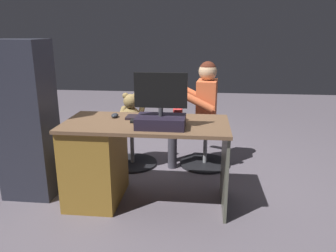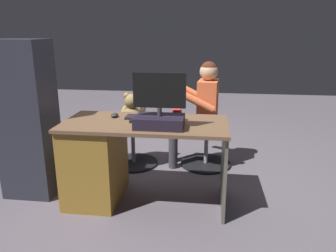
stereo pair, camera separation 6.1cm
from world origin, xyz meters
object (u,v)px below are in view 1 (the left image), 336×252
object	(u,v)px
office_chair_teddy	(132,143)
teddy_bear	(131,112)
monitor	(161,114)
cup	(178,115)
visitor_chair	(205,144)
computer_mouse	(115,115)
person	(199,106)
desk	(107,158)
keyboard	(151,118)
tv_remote	(133,120)

from	to	relation	value
office_chair_teddy	teddy_bear	size ratio (longest dim) A/B	1.48
monitor	cup	bearing A→B (deg)	-120.45
office_chair_teddy	visitor_chair	world-z (taller)	same
cup	visitor_chair	world-z (taller)	cup
computer_mouse	person	xyz separation A→B (m)	(-0.72, -0.75, -0.07)
computer_mouse	person	size ratio (longest dim) A/B	0.08
desk	teddy_bear	world-z (taller)	teddy_bear
office_chair_teddy	visitor_chair	size ratio (longest dim) A/B	0.98
keyboard	cup	bearing A→B (deg)	168.67
desk	cup	bearing A→B (deg)	-173.70
cup	office_chair_teddy	bearing A→B (deg)	-52.71
visitor_chair	person	xyz separation A→B (m)	(0.08, 0.01, 0.43)
cup	monitor	bearing A→B (deg)	59.55
monitor	visitor_chair	world-z (taller)	monitor
teddy_bear	keyboard	bearing A→B (deg)	114.89
monitor	computer_mouse	distance (m)	0.51
desk	office_chair_teddy	world-z (taller)	desk
desk	monitor	size ratio (longest dim) A/B	3.20
computer_mouse	tv_remote	world-z (taller)	computer_mouse
monitor	tv_remote	xyz separation A→B (m)	(0.25, -0.16, -0.10)
tv_remote	office_chair_teddy	world-z (taller)	tv_remote
office_chair_teddy	person	size ratio (longest dim) A/B	0.48
visitor_chair	keyboard	bearing A→B (deg)	57.88
cup	office_chair_teddy	xyz separation A→B (m)	(0.56, -0.74, -0.53)
tv_remote	visitor_chair	bearing A→B (deg)	-133.00
teddy_bear	visitor_chair	size ratio (longest dim) A/B	0.66
teddy_bear	person	bearing A→B (deg)	-175.61
keyboard	teddy_bear	size ratio (longest dim) A/B	1.13
desk	tv_remote	xyz separation A→B (m)	(-0.24, -0.03, 0.34)
computer_mouse	office_chair_teddy	world-z (taller)	computer_mouse
desk	tv_remote	world-z (taller)	tv_remote
desk	keyboard	world-z (taller)	keyboard
monitor	visitor_chair	distance (m)	1.23
cup	teddy_bear	xyz separation A→B (m)	(0.56, -0.75, -0.17)
person	computer_mouse	bearing A→B (deg)	46.32
office_chair_teddy	visitor_chair	bearing A→B (deg)	-174.55
computer_mouse	cup	world-z (taller)	cup
computer_mouse	teddy_bear	xyz separation A→B (m)	(0.01, -0.70, -0.13)
computer_mouse	teddy_bear	world-z (taller)	teddy_bear
desk	teddy_bear	distance (m)	0.85
computer_mouse	cup	bearing A→B (deg)	174.23
desk	teddy_bear	size ratio (longest dim) A/B	3.68
keyboard	tv_remote	size ratio (longest dim) A/B	2.80
monitor	tv_remote	world-z (taller)	monitor
visitor_chair	cup	bearing A→B (deg)	73.14
office_chair_teddy	tv_remote	bearing A→B (deg)	104.01
person	visitor_chair	bearing A→B (deg)	-174.55
computer_mouse	desk	bearing A→B (deg)	65.88
person	monitor	bearing A→B (deg)	74.34
office_chair_teddy	desk	bearing A→B (deg)	86.80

